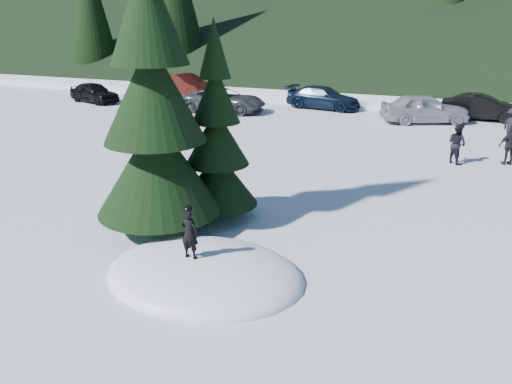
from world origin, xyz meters
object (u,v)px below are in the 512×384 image
at_px(car_2, 224,100).
at_px(adult_1, 510,145).
at_px(car_4, 425,108).
at_px(spruce_short, 217,144).
at_px(car_1, 186,85).
at_px(car_3, 323,98).
at_px(spruce_tall, 153,105).
at_px(adult_2, 512,125).
at_px(car_5, 482,107).
at_px(child_skier, 190,234).
at_px(adult_0, 457,144).
at_px(car_0, 94,92).

bearing_deg(car_2, adult_1, -114.78).
bearing_deg(car_4, car_2, 72.28).
relative_size(spruce_short, car_1, 1.19).
height_order(car_2, car_3, car_2).
height_order(spruce_short, car_2, spruce_short).
xyz_separation_m(spruce_tall, adult_2, (9.29, 13.95, -2.54)).
bearing_deg(spruce_tall, car_2, 109.56).
height_order(adult_1, car_5, adult_1).
relative_size(spruce_short, child_skier, 4.80).
relative_size(spruce_short, adult_1, 3.57).
bearing_deg(car_5, car_4, 126.39).
distance_m(adult_2, car_3, 11.16).
height_order(spruce_tall, car_1, spruce_tall).
distance_m(spruce_tall, child_skier, 3.59).
bearing_deg(adult_0, car_3, -9.25).
bearing_deg(adult_0, car_4, -35.13).
height_order(spruce_short, car_3, spruce_short).
relative_size(adult_2, car_5, 0.38).
relative_size(child_skier, car_4, 0.25).
height_order(spruce_short, adult_1, spruce_short).
xyz_separation_m(adult_1, adult_2, (0.31, 3.82, 0.02)).
xyz_separation_m(child_skier, car_1, (-12.70, 22.40, -0.30)).
xyz_separation_m(spruce_short, adult_1, (7.97, 8.74, -1.35)).
height_order(child_skier, car_4, child_skier).
height_order(adult_2, car_0, adult_2).
xyz_separation_m(spruce_tall, car_2, (-5.67, 15.97, -2.65)).
relative_size(spruce_tall, car_2, 1.78).
xyz_separation_m(adult_2, car_5, (-1.09, 5.02, -0.10)).
relative_size(spruce_tall, child_skier, 7.69).
distance_m(adult_1, car_2, 15.76).
relative_size(spruce_tall, adult_0, 5.60).
relative_size(child_skier, car_0, 0.30).
bearing_deg(adult_2, adult_0, 120.62).
height_order(car_0, car_4, car_4).
bearing_deg(car_3, car_4, -101.62).
bearing_deg(adult_0, car_5, -54.72).
relative_size(child_skier, car_1, 0.25).
bearing_deg(spruce_tall, adult_0, 53.55).
bearing_deg(adult_2, child_skier, 122.65).
height_order(car_0, car_2, car_2).
bearing_deg(car_5, spruce_tall, 158.37).
bearing_deg(car_5, adult_0, 175.01).
distance_m(child_skier, car_5, 21.84).
height_order(adult_1, car_4, car_4).
relative_size(spruce_short, car_3, 1.19).
xyz_separation_m(spruce_tall, car_0, (-14.90, 15.87, -2.68)).
bearing_deg(car_2, car_5, -80.83).
height_order(car_2, car_4, car_4).
distance_m(adult_2, car_2, 15.09).
relative_size(adult_2, car_3, 0.34).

